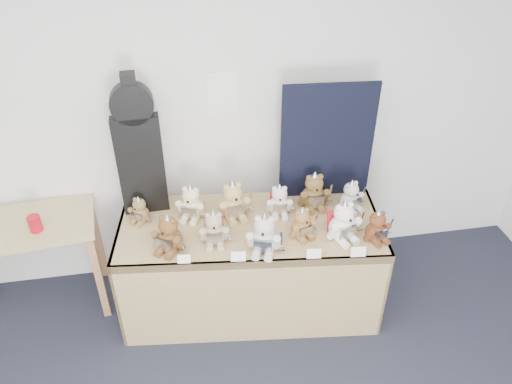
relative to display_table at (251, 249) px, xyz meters
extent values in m
plane|color=white|center=(-0.58, -1.89, 2.11)|extent=(6.00, 6.00, 0.00)
plane|color=white|center=(-0.58, 0.61, 0.76)|extent=(6.00, 0.00, 6.00)
cube|color=white|center=(-0.09, 0.60, 0.91)|extent=(0.21, 0.00, 0.30)
cube|color=#9B784F|center=(0.01, 0.08, 0.13)|extent=(1.89, 0.96, 0.06)
cube|color=#9B784F|center=(-0.03, -0.29, -0.22)|extent=(1.81, 0.23, 0.76)
cube|color=#9B784F|center=(-0.88, 0.18, -0.22)|extent=(0.11, 0.75, 0.76)
cube|color=#9B784F|center=(0.90, -0.03, -0.22)|extent=(0.11, 0.75, 0.76)
cube|color=#92804E|center=(-1.53, 0.31, 0.17)|extent=(0.99, 0.62, 0.04)
cube|color=#9B6642|center=(-1.08, 0.13, -0.22)|extent=(0.06, 0.06, 0.75)
cube|color=#9B6642|center=(-1.12, 0.57, -0.22)|extent=(0.06, 0.06, 0.75)
cube|color=black|center=(-0.69, 0.38, 0.53)|extent=(0.31, 0.10, 0.73)
cylinder|color=black|center=(-0.69, 0.38, 0.98)|extent=(0.28, 0.10, 0.27)
cube|color=black|center=(-0.69, 0.38, 1.09)|extent=(0.09, 0.09, 0.18)
cube|color=black|center=(0.60, 0.35, 0.60)|extent=(0.66, 0.07, 0.88)
cylinder|color=#B70C1A|center=(-1.41, 0.22, 0.25)|extent=(0.09, 0.09, 0.11)
ellipsoid|color=brown|center=(-0.54, -0.08, 0.23)|extent=(0.22, 0.21, 0.17)
sphere|color=brown|center=(-0.54, -0.08, 0.35)|extent=(0.13, 0.13, 0.13)
cylinder|color=brown|center=(-0.56, -0.13, 0.34)|extent=(0.06, 0.05, 0.05)
sphere|color=black|center=(-0.57, -0.14, 0.34)|extent=(0.02, 0.02, 0.02)
sphere|color=brown|center=(-0.57, -0.06, 0.40)|extent=(0.04, 0.04, 0.04)
sphere|color=brown|center=(-0.50, -0.10, 0.40)|extent=(0.04, 0.04, 0.04)
cylinder|color=brown|center=(-0.62, -0.06, 0.24)|extent=(0.09, 0.11, 0.13)
cylinder|color=brown|center=(-0.48, -0.14, 0.24)|extent=(0.09, 0.11, 0.13)
cylinder|color=brown|center=(-0.60, -0.11, 0.19)|extent=(0.10, 0.12, 0.05)
cylinder|color=brown|center=(-0.53, -0.15, 0.19)|extent=(0.10, 0.12, 0.05)
cube|color=white|center=(-0.57, -0.14, 0.24)|extent=(0.10, 0.07, 0.09)
cone|color=white|center=(-0.54, -0.08, 0.40)|extent=(0.11, 0.11, 0.08)
cube|color=white|center=(-0.46, -0.17, 0.27)|extent=(0.03, 0.04, 0.18)
cube|color=white|center=(-0.46, -0.17, 0.20)|extent=(0.05, 0.03, 0.01)
ellipsoid|color=tan|center=(-0.25, -0.06, 0.23)|extent=(0.17, 0.14, 0.16)
sphere|color=tan|center=(-0.25, -0.06, 0.33)|extent=(0.11, 0.11, 0.11)
cylinder|color=tan|center=(-0.25, -0.11, 0.32)|extent=(0.05, 0.03, 0.05)
sphere|color=black|center=(-0.25, -0.13, 0.32)|extent=(0.02, 0.02, 0.02)
sphere|color=tan|center=(-0.29, -0.06, 0.38)|extent=(0.04, 0.04, 0.04)
sphere|color=tan|center=(-0.21, -0.06, 0.38)|extent=(0.04, 0.04, 0.04)
cylinder|color=tan|center=(-0.32, -0.07, 0.24)|extent=(0.05, 0.09, 0.12)
cylinder|color=tan|center=(-0.18, -0.08, 0.24)|extent=(0.05, 0.09, 0.12)
cylinder|color=tan|center=(-0.29, -0.11, 0.18)|extent=(0.05, 0.10, 0.05)
cylinder|color=tan|center=(-0.22, -0.12, 0.18)|extent=(0.05, 0.10, 0.05)
cube|color=white|center=(-0.25, -0.12, 0.23)|extent=(0.10, 0.02, 0.09)
cone|color=white|center=(-0.25, -0.06, 0.38)|extent=(0.10, 0.10, 0.07)
cube|color=white|center=(-0.15, -0.10, 0.26)|extent=(0.02, 0.04, 0.16)
cube|color=white|center=(-0.15, -0.10, 0.20)|extent=(0.05, 0.01, 0.01)
cube|color=#A51221|center=(-0.24, 0.00, 0.24)|extent=(0.13, 0.04, 0.14)
ellipsoid|color=silver|center=(0.06, -0.19, 0.24)|extent=(0.22, 0.20, 0.18)
sphere|color=silver|center=(0.06, -0.19, 0.36)|extent=(0.13, 0.13, 0.13)
cylinder|color=silver|center=(0.04, -0.25, 0.35)|extent=(0.06, 0.05, 0.06)
sphere|color=black|center=(0.03, -0.27, 0.35)|extent=(0.02, 0.02, 0.02)
sphere|color=silver|center=(0.02, -0.18, 0.41)|extent=(0.04, 0.04, 0.04)
sphere|color=silver|center=(0.10, -0.21, 0.41)|extent=(0.04, 0.04, 0.04)
cylinder|color=silver|center=(-0.03, -0.19, 0.25)|extent=(0.08, 0.11, 0.13)
cylinder|color=silver|center=(0.13, -0.24, 0.25)|extent=(0.08, 0.11, 0.13)
cylinder|color=silver|center=(0.00, -0.24, 0.19)|extent=(0.09, 0.13, 0.05)
cylinder|color=silver|center=(0.08, -0.27, 0.19)|extent=(0.09, 0.13, 0.05)
cube|color=white|center=(0.03, -0.26, 0.24)|extent=(0.12, 0.06, 0.10)
cone|color=white|center=(0.06, -0.19, 0.41)|extent=(0.11, 0.11, 0.09)
cube|color=white|center=(0.15, -0.26, 0.27)|extent=(0.03, 0.05, 0.19)
cube|color=white|center=(0.15, -0.26, 0.20)|extent=(0.05, 0.02, 0.01)
ellipsoid|color=olive|center=(0.32, -0.10, 0.22)|extent=(0.18, 0.16, 0.14)
sphere|color=olive|center=(0.32, -0.10, 0.32)|extent=(0.10, 0.10, 0.10)
cylinder|color=olive|center=(0.34, -0.14, 0.31)|extent=(0.05, 0.04, 0.04)
sphere|color=black|center=(0.35, -0.15, 0.31)|extent=(0.02, 0.02, 0.02)
sphere|color=olive|center=(0.29, -0.11, 0.36)|extent=(0.03, 0.03, 0.03)
sphere|color=olive|center=(0.36, -0.08, 0.36)|extent=(0.03, 0.03, 0.03)
cylinder|color=olive|center=(0.27, -0.14, 0.23)|extent=(0.06, 0.09, 0.11)
cylinder|color=olive|center=(0.39, -0.09, 0.23)|extent=(0.06, 0.09, 0.11)
cylinder|color=olive|center=(0.31, -0.15, 0.18)|extent=(0.07, 0.10, 0.04)
cylinder|color=olive|center=(0.37, -0.13, 0.18)|extent=(0.07, 0.10, 0.04)
cube|color=white|center=(0.34, -0.15, 0.23)|extent=(0.09, 0.05, 0.08)
cone|color=white|center=(0.32, -0.10, 0.36)|extent=(0.09, 0.09, 0.07)
cube|color=white|center=(0.42, -0.09, 0.25)|extent=(0.02, 0.04, 0.15)
cube|color=white|center=(0.42, -0.09, 0.19)|extent=(0.04, 0.02, 0.01)
ellipsoid|color=white|center=(0.59, -0.16, 0.24)|extent=(0.22, 0.20, 0.18)
sphere|color=white|center=(0.59, -0.16, 0.36)|extent=(0.13, 0.13, 0.13)
cylinder|color=white|center=(0.60, -0.21, 0.35)|extent=(0.06, 0.04, 0.06)
sphere|color=black|center=(0.61, -0.23, 0.35)|extent=(0.02, 0.02, 0.02)
sphere|color=white|center=(0.54, -0.17, 0.41)|extent=(0.04, 0.04, 0.04)
sphere|color=white|center=(0.63, -0.15, 0.41)|extent=(0.04, 0.04, 0.04)
cylinder|color=white|center=(0.51, -0.20, 0.25)|extent=(0.08, 0.11, 0.14)
cylinder|color=white|center=(0.68, -0.16, 0.25)|extent=(0.08, 0.11, 0.14)
cylinder|color=white|center=(0.56, -0.23, 0.19)|extent=(0.08, 0.13, 0.05)
cylinder|color=white|center=(0.64, -0.21, 0.19)|extent=(0.08, 0.13, 0.05)
cube|color=white|center=(0.61, -0.23, 0.24)|extent=(0.12, 0.05, 0.10)
cone|color=white|center=(0.59, -0.16, 0.42)|extent=(0.11, 0.11, 0.09)
cube|color=white|center=(0.71, -0.16, 0.28)|extent=(0.03, 0.05, 0.19)
cube|color=white|center=(0.71, -0.16, 0.20)|extent=(0.05, 0.02, 0.01)
cube|color=#A51221|center=(0.57, -0.09, 0.25)|extent=(0.15, 0.07, 0.16)
ellipsoid|color=brown|center=(0.80, -0.21, 0.22)|extent=(0.18, 0.16, 0.14)
sphere|color=brown|center=(0.80, -0.21, 0.32)|extent=(0.11, 0.11, 0.11)
cylinder|color=brown|center=(0.81, -0.26, 0.31)|extent=(0.05, 0.04, 0.04)
sphere|color=black|center=(0.82, -0.27, 0.31)|extent=(0.02, 0.02, 0.02)
sphere|color=brown|center=(0.77, -0.22, 0.36)|extent=(0.03, 0.03, 0.03)
sphere|color=brown|center=(0.83, -0.20, 0.36)|extent=(0.03, 0.03, 0.03)
cylinder|color=brown|center=(0.74, -0.25, 0.23)|extent=(0.06, 0.09, 0.11)
cylinder|color=brown|center=(0.87, -0.21, 0.23)|extent=(0.06, 0.09, 0.11)
cylinder|color=brown|center=(0.78, -0.27, 0.18)|extent=(0.07, 0.10, 0.04)
cylinder|color=brown|center=(0.85, -0.25, 0.18)|extent=(0.07, 0.10, 0.04)
cube|color=white|center=(0.82, -0.27, 0.23)|extent=(0.09, 0.04, 0.08)
cone|color=white|center=(0.80, -0.21, 0.37)|extent=(0.09, 0.09, 0.07)
cube|color=white|center=(0.89, -0.21, 0.25)|extent=(0.02, 0.04, 0.15)
cube|color=white|center=(0.89, -0.21, 0.19)|extent=(0.04, 0.02, 0.01)
ellipsoid|color=#F5E5B2|center=(-0.38, 0.24, 0.23)|extent=(0.20, 0.19, 0.16)
sphere|color=#F5E5B2|center=(-0.38, 0.24, 0.34)|extent=(0.12, 0.12, 0.12)
cylinder|color=#F5E5B2|center=(-0.39, 0.19, 0.33)|extent=(0.06, 0.04, 0.05)
sphere|color=black|center=(-0.40, 0.17, 0.33)|extent=(0.02, 0.02, 0.02)
sphere|color=#F5E5B2|center=(-0.41, 0.25, 0.39)|extent=(0.04, 0.04, 0.04)
sphere|color=#F5E5B2|center=(-0.34, 0.22, 0.39)|extent=(0.04, 0.04, 0.04)
cylinder|color=#F5E5B2|center=(-0.45, 0.25, 0.24)|extent=(0.08, 0.10, 0.12)
cylinder|color=#F5E5B2|center=(-0.31, 0.19, 0.24)|extent=(0.08, 0.10, 0.12)
cylinder|color=#F5E5B2|center=(-0.43, 0.20, 0.19)|extent=(0.08, 0.12, 0.05)
cylinder|color=#F5E5B2|center=(-0.36, 0.17, 0.19)|extent=(0.08, 0.12, 0.05)
cube|color=white|center=(-0.40, 0.18, 0.24)|extent=(0.11, 0.06, 0.09)
cone|color=white|center=(-0.38, 0.24, 0.39)|extent=(0.10, 0.10, 0.08)
cube|color=white|center=(-0.29, 0.17, 0.26)|extent=(0.03, 0.04, 0.17)
cube|color=white|center=(-0.29, 0.17, 0.20)|extent=(0.05, 0.02, 0.01)
ellipsoid|color=tan|center=(-0.09, 0.20, 0.24)|extent=(0.21, 0.19, 0.18)
sphere|color=tan|center=(-0.09, 0.20, 0.36)|extent=(0.13, 0.13, 0.13)
cylinder|color=tan|center=(-0.08, 0.14, 0.35)|extent=(0.06, 0.04, 0.06)
sphere|color=black|center=(-0.08, 0.12, 0.35)|extent=(0.02, 0.02, 0.02)
sphere|color=tan|center=(-0.13, 0.19, 0.41)|extent=(0.04, 0.04, 0.04)
sphere|color=tan|center=(-0.05, 0.20, 0.41)|extent=(0.04, 0.04, 0.04)
cylinder|color=tan|center=(-0.17, 0.16, 0.25)|extent=(0.07, 0.11, 0.14)
cylinder|color=tan|center=(0.00, 0.19, 0.25)|extent=(0.07, 0.11, 0.14)
cylinder|color=tan|center=(-0.12, 0.12, 0.19)|extent=(0.08, 0.13, 0.05)
cylinder|color=tan|center=(-0.04, 0.14, 0.19)|extent=(0.08, 0.13, 0.05)
cube|color=white|center=(-0.08, 0.13, 0.24)|extent=(0.12, 0.04, 0.10)
cone|color=white|center=(-0.09, 0.20, 0.42)|extent=(0.11, 0.11, 0.09)
cube|color=white|center=(0.03, 0.18, 0.28)|extent=(0.02, 0.05, 0.19)
cube|color=white|center=(0.03, 0.18, 0.20)|extent=(0.05, 0.02, 0.01)
ellipsoid|color=silver|center=(0.23, 0.18, 0.23)|extent=(0.16, 0.14, 0.15)
sphere|color=silver|center=(0.23, 0.18, 0.32)|extent=(0.11, 0.11, 0.11)
cylinder|color=silver|center=(0.23, 0.13, 0.32)|extent=(0.05, 0.03, 0.05)
sphere|color=black|center=(0.23, 0.11, 0.32)|extent=(0.02, 0.02, 0.02)
sphere|color=silver|center=(0.20, 0.18, 0.37)|extent=(0.03, 0.03, 0.03)
sphere|color=silver|center=(0.27, 0.17, 0.37)|extent=(0.03, 0.03, 0.03)
cylinder|color=silver|center=(0.16, 0.17, 0.23)|extent=(0.05, 0.09, 0.11)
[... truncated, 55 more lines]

